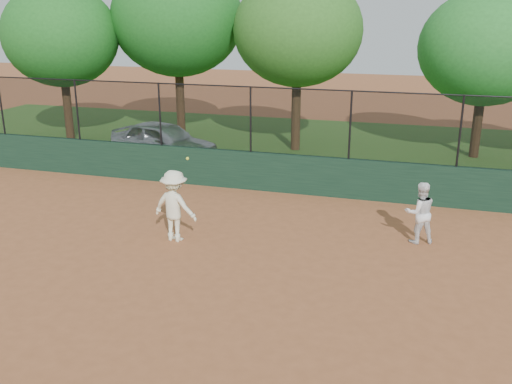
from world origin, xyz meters
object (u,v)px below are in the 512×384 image
(parked_car, at_px, (164,141))
(player_second, at_px, (420,213))
(tree_2, at_px, (298,30))
(tree_3, at_px, (486,48))
(player_main, at_px, (175,206))
(tree_0, at_px, (60,36))
(tree_1, at_px, (177,19))

(parked_car, height_order, player_second, player_second)
(tree_2, bearing_deg, tree_3, 6.36)
(player_main, relative_size, tree_2, 0.32)
(parked_car, relative_size, tree_3, 0.69)
(tree_0, xyz_separation_m, tree_3, (16.38, 1.88, -0.30))
(player_main, xyz_separation_m, tree_3, (7.50, 10.73, 3.15))
(tree_3, bearing_deg, player_second, -101.28)
(player_second, relative_size, tree_0, 0.24)
(player_main, relative_size, tree_1, 0.30)
(player_second, xyz_separation_m, tree_2, (-4.95, 8.42, 3.85))
(parked_car, bearing_deg, tree_0, 85.44)
(player_main, height_order, tree_2, tree_2)
(parked_car, height_order, player_main, player_main)
(tree_0, bearing_deg, tree_2, 6.70)
(tree_1, bearing_deg, parked_car, -75.69)
(tree_2, height_order, tree_3, tree_2)
(tree_1, height_order, tree_2, tree_1)
(tree_0, distance_m, tree_3, 16.49)
(tree_2, bearing_deg, tree_1, 171.65)
(player_second, relative_size, tree_1, 0.20)
(tree_0, bearing_deg, tree_3, 6.56)
(parked_car, distance_m, tree_2, 6.54)
(player_main, xyz_separation_m, tree_0, (-8.88, 8.85, 3.45))
(player_second, distance_m, tree_2, 10.50)
(tree_0, bearing_deg, tree_1, 23.73)
(player_main, xyz_separation_m, tree_1, (-4.55, 10.75, 4.11))
(parked_car, xyz_separation_m, tree_1, (-0.98, 3.82, 4.27))
(parked_car, relative_size, tree_2, 0.63)
(player_second, distance_m, tree_0, 16.66)
(player_second, relative_size, tree_2, 0.22)
(player_main, distance_m, tree_3, 13.46)
(tree_0, bearing_deg, player_second, -26.65)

